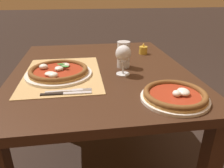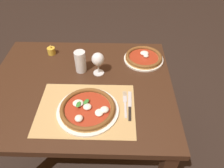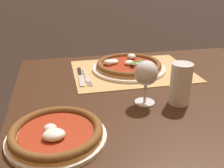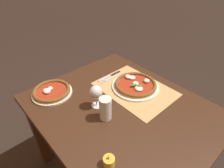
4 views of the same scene
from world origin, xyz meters
name	(u,v)px [view 1 (image 1 of 4)]	position (x,y,z in m)	size (l,w,h in m)	color
ground_plane	(102,168)	(0.00, 0.00, 0.00)	(24.00, 24.00, 0.00)	black
dining_table	(100,86)	(0.00, 0.00, 0.63)	(1.14, 0.95, 0.74)	#382114
paper_placemat	(63,74)	(0.06, -0.20, 0.74)	(0.53, 0.39, 0.00)	tan
pizza_near	(59,71)	(0.08, -0.22, 0.76)	(0.34, 0.34, 0.05)	silver
pizza_far	(175,95)	(0.41, 0.26, 0.76)	(0.28, 0.28, 0.05)	silver
wine_glass	(123,55)	(0.11, 0.11, 0.85)	(0.08, 0.08, 0.16)	silver
pint_glass	(123,55)	(-0.01, 0.13, 0.81)	(0.07, 0.07, 0.15)	silver
fork	(69,91)	(0.28, -0.16, 0.75)	(0.02, 0.20, 0.00)	#B7B7BC
knife	(66,93)	(0.30, -0.17, 0.75)	(0.02, 0.22, 0.01)	black
votive_candle	(143,50)	(-0.25, 0.32, 0.76)	(0.06, 0.06, 0.07)	gold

